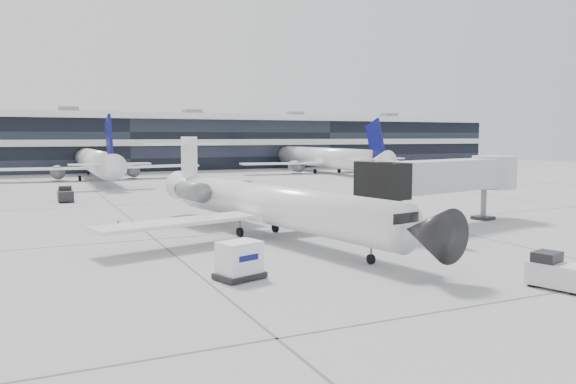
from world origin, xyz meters
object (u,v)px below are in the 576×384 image
regional_jet (267,203)px  jet_bridge (451,176)px  cargo_uld (240,260)px  baggage_tug (557,273)px  ramp_worker (462,234)px

regional_jet → jet_bridge: (14.72, -1.14, 1.45)m
jet_bridge → cargo_uld: size_ratio=6.25×
regional_jet → baggage_tug: size_ratio=10.36×
cargo_uld → ramp_worker: bearing=-13.1°
regional_jet → cargo_uld: bearing=-130.1°
baggage_tug → ramp_worker: bearing=56.9°
jet_bridge → ramp_worker: 9.72m
jet_bridge → baggage_tug: (-7.89, -16.16, -3.04)m
jet_bridge → cargo_uld: bearing=-169.4°
baggage_tug → cargo_uld: size_ratio=1.10×
ramp_worker → cargo_uld: bearing=-5.6°
regional_jet → jet_bridge: 14.84m
jet_bridge → ramp_worker: bearing=-139.2°
jet_bridge → cargo_uld: (-20.21, -8.69, -2.85)m
jet_bridge → ramp_worker: size_ratio=8.78×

